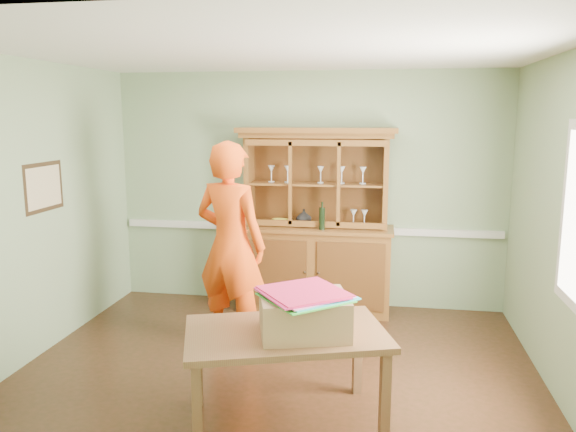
% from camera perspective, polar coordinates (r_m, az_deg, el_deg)
% --- Properties ---
extents(floor, '(4.50, 4.50, 0.00)m').
position_cam_1_polar(floor, '(5.00, -1.34, -15.97)').
color(floor, '#462416').
rests_on(floor, ground).
extents(ceiling, '(4.50, 4.50, 0.00)m').
position_cam_1_polar(ceiling, '(4.52, -1.49, 16.48)').
color(ceiling, white).
rests_on(ceiling, wall_back).
extents(wall_back, '(4.50, 0.00, 4.50)m').
position_cam_1_polar(wall_back, '(6.52, 1.98, 2.66)').
color(wall_back, gray).
rests_on(wall_back, floor).
extents(wall_left, '(0.00, 4.00, 4.00)m').
position_cam_1_polar(wall_left, '(5.46, -25.24, 0.21)').
color(wall_left, gray).
rests_on(wall_left, floor).
extents(wall_right, '(0.00, 4.00, 4.00)m').
position_cam_1_polar(wall_right, '(4.69, 26.65, -1.41)').
color(wall_right, gray).
rests_on(wall_right, floor).
extents(wall_front, '(4.50, 0.00, 4.50)m').
position_cam_1_polar(wall_front, '(2.70, -9.74, -8.48)').
color(wall_front, gray).
rests_on(wall_front, floor).
extents(chair_rail, '(4.41, 0.05, 0.08)m').
position_cam_1_polar(chair_rail, '(6.57, 1.93, -1.27)').
color(chair_rail, silver).
rests_on(chair_rail, wall_back).
extents(framed_map, '(0.03, 0.60, 0.46)m').
position_cam_1_polar(framed_map, '(5.67, -23.51, 2.71)').
color(framed_map, '#332414').
rests_on(framed_map, wall_left).
extents(china_hutch, '(1.76, 0.58, 2.07)m').
position_cam_1_polar(china_hutch, '(6.39, 2.77, -3.17)').
color(china_hutch, brown).
rests_on(china_hutch, floor).
extents(dining_table, '(1.60, 1.24, 0.70)m').
position_cam_1_polar(dining_table, '(4.09, -0.23, -12.62)').
color(dining_table, brown).
rests_on(dining_table, floor).
extents(cardboard_box, '(0.70, 0.62, 0.28)m').
position_cam_1_polar(cardboard_box, '(3.95, 1.63, -10.00)').
color(cardboard_box, '#9F7452').
rests_on(cardboard_box, dining_table).
extents(kite_stack, '(0.71, 0.71, 0.04)m').
position_cam_1_polar(kite_stack, '(3.87, 1.85, -7.92)').
color(kite_stack, green).
rests_on(kite_stack, cardboard_box).
extents(person, '(0.82, 0.65, 1.98)m').
position_cam_1_polar(person, '(5.37, -5.85, -2.95)').
color(person, '#FF5010').
rests_on(person, floor).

